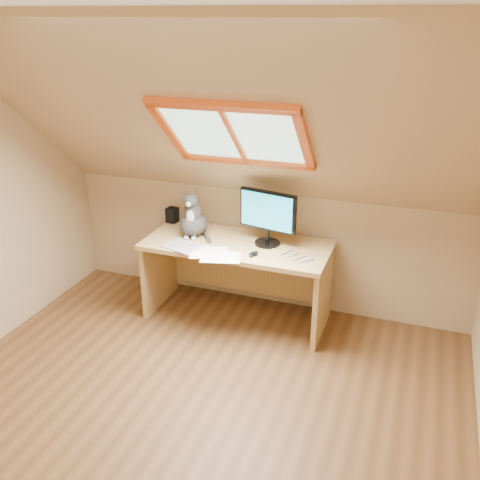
% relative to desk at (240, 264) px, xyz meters
% --- Properties ---
extents(ground, '(3.50, 3.50, 0.00)m').
position_rel_desk_xyz_m(ground, '(0.11, -1.45, -0.46)').
color(ground, brown).
rests_on(ground, ground).
extents(room_shell, '(3.52, 3.52, 2.41)m').
position_rel_desk_xyz_m(room_shell, '(0.11, -1.54, 0.97)').
color(room_shell, tan).
rests_on(room_shell, ground).
extents(desk, '(1.49, 0.65, 0.68)m').
position_rel_desk_xyz_m(desk, '(0.00, 0.00, 0.00)').
color(desk, tan).
rests_on(desk, ground).
extents(monitor, '(0.47, 0.20, 0.44)m').
position_rel_desk_xyz_m(monitor, '(0.23, -0.01, 0.47)').
color(monitor, black).
rests_on(monitor, desk).
extents(cat, '(0.25, 0.29, 0.41)m').
position_rel_desk_xyz_m(cat, '(-0.39, -0.03, 0.36)').
color(cat, '#3B3734').
rests_on(cat, desk).
extents(desk_speaker, '(0.10, 0.10, 0.13)m').
position_rel_desk_xyz_m(desk_speaker, '(-0.69, 0.18, 0.28)').
color(desk_speaker, black).
rests_on(desk_speaker, desk).
extents(graphics_tablet, '(0.33, 0.28, 0.01)m').
position_rel_desk_xyz_m(graphics_tablet, '(-0.37, -0.29, 0.22)').
color(graphics_tablet, '#B2B2B7').
rests_on(graphics_tablet, desk).
extents(mouse, '(0.08, 0.10, 0.03)m').
position_rel_desk_xyz_m(mouse, '(0.20, -0.25, 0.23)').
color(mouse, black).
rests_on(mouse, desk).
extents(papers, '(0.35, 0.30, 0.01)m').
position_rel_desk_xyz_m(papers, '(-0.10, -0.33, 0.22)').
color(papers, white).
rests_on(papers, desk).
extents(cables, '(0.51, 0.26, 0.01)m').
position_rel_desk_xyz_m(cables, '(0.42, -0.18, 0.22)').
color(cables, silver).
rests_on(cables, desk).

